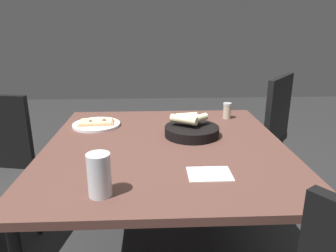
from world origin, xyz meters
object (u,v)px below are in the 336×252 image
Objects in this scene: bread_basket at (192,130)px; pepper_shaker at (227,112)px; pizza_plate at (96,124)px; beer_glass at (99,178)px; dining_table at (165,155)px; chair_spare at (259,129)px.

pepper_shaker is (0.24, 0.29, 0.01)m from bread_basket.
pizza_plate is 2.77× the size of pepper_shaker.
beer_glass is at bearing -123.11° from bread_basket.
pepper_shaker reaches higher than dining_table.
bread_basket is 0.66m from beer_glass.
pizza_plate is 0.75m from beer_glass.
chair_spare is (0.92, 1.17, -0.25)m from beer_glass.
bread_basket is 0.38m from pepper_shaker.
pepper_shaker is (0.60, 0.84, -0.02)m from beer_glass.
bread_basket is 0.29× the size of chair_spare.
chair_spare is (1.05, 0.44, -0.19)m from pizza_plate.
beer_glass is at bearing -79.57° from pizza_plate.
pepper_shaker is (0.73, 0.11, 0.03)m from pizza_plate.
bread_basket reaches higher than pizza_plate.
bread_basket is at bearing -132.01° from chair_spare.
dining_table is at bearing -133.35° from chair_spare.
chair_spare is at bearing 46.65° from dining_table.
bread_basket is (0.49, -0.18, 0.02)m from pizza_plate.
beer_glass is 1.51m from chair_spare.
bread_basket is (0.13, 0.11, 0.08)m from dining_table.
beer_glass reaches higher than pepper_shaker.
beer_glass is 1.56× the size of pepper_shaker.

